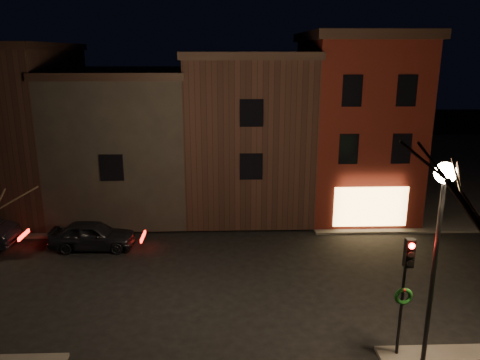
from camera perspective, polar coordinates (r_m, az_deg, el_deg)
name	(u,v)px	position (r m, az deg, el deg)	size (l,w,h in m)	color
ground	(223,280)	(20.64, -2.05, -12.14)	(120.00, 120.00, 0.00)	black
sidewalk_far_right	(456,166)	(44.20, 24.83, 1.59)	(30.00, 30.00, 0.12)	#2D2B28
corner_building	(355,123)	(29.18, 13.85, 6.81)	(6.50, 8.50, 10.50)	#4E140E
row_building_a	(246,130)	(29.21, 0.80, 6.14)	(7.30, 10.30, 9.40)	black
row_building_b	(130,138)	(29.84, -13.31, 4.95)	(7.80, 10.30, 8.40)	black
row_building_c	(9,127)	(31.94, -26.32, 5.80)	(7.30, 10.30, 9.90)	black
street_lamp_near	(441,211)	(14.42, 23.29, -3.52)	(0.60, 0.60, 6.48)	black
traffic_signal	(405,279)	(15.48, 19.53, -11.35)	(0.58, 0.38, 4.05)	black
parked_car_a	(93,235)	(24.55, -17.53, -6.42)	(1.68, 4.18, 1.42)	black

